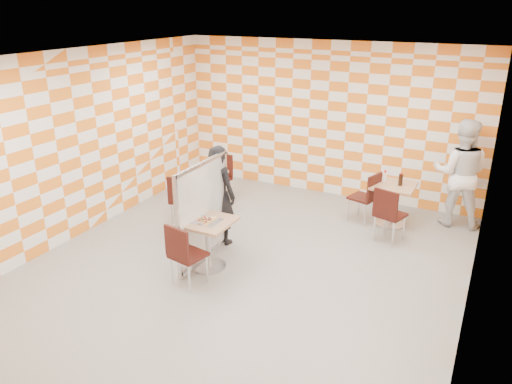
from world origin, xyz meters
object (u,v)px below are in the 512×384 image
chair_second_front (388,211)px  partition (203,211)px  second_table (392,198)px  chair_empty_near (182,196)px  main_table (208,236)px  sport_bottle (385,176)px  empty_table (203,185)px  chair_second_side (368,194)px  man_dark (219,195)px  chair_empty_far (221,174)px  man_white (460,173)px  soda_bottle (401,180)px  chair_main_front (183,251)px

chair_second_front → partition: (-2.31, -1.81, 0.25)m
chair_second_front → second_table: bearing=96.6°
chair_empty_near → main_table: bearing=-41.8°
second_table → sport_bottle: (-0.18, 0.09, 0.33)m
empty_table → partition: partition is taller
chair_second_side → man_dark: man_dark is taller
chair_empty_far → man_white: (4.21, 0.86, 0.39)m
empty_table → chair_second_front: chair_second_front is taller
chair_second_front → partition: size_ratio=0.60×
empty_table → chair_empty_near: 0.70m
main_table → soda_bottle: 3.47m
chair_second_front → sport_bottle: sport_bottle is taller
main_table → partition: 0.37m
partition → man_white: 4.44m
partition → second_table: bearing=48.5°
second_table → chair_second_side: (-0.40, -0.10, 0.04)m
main_table → chair_second_side: bearing=57.4°
partition → man_dark: 0.65m
partition → sport_bottle: bearing=51.9°
empty_table → soda_bottle: size_ratio=3.26×
empty_table → chair_second_side: 2.96m
chair_second_side → chair_empty_far: size_ratio=1.00×
man_dark → empty_table: bearing=-35.7°
chair_second_side → chair_empty_near: size_ratio=1.00×
chair_empty_far → man_dark: bearing=-60.0°
man_dark → chair_second_side: bearing=-127.4°
empty_table → partition: bearing=-57.4°
chair_second_front → man_white: 1.59m
sport_bottle → soda_bottle: bearing=-17.1°
empty_table → chair_main_front: 2.64m
main_table → man_dark: (-0.28, 0.82, 0.30)m
empty_table → chair_empty_near: chair_empty_near is taller
chair_empty_near → soda_bottle: soda_bottle is taller
empty_table → soda_bottle: soda_bottle is taller
second_table → chair_second_side: bearing=-165.8°
man_white → chair_second_side: bearing=21.0°
chair_second_front → man_white: bearing=54.5°
chair_empty_near → partition: size_ratio=0.60×
chair_second_side → man_white: size_ratio=0.49×
second_table → man_white: man_white is taller
chair_empty_near → sport_bottle: (3.04, 1.74, 0.29)m
soda_bottle → man_dark: bearing=-142.4°
sport_bottle → man_white: bearing=21.6°
chair_main_front → chair_second_side: size_ratio=1.00×
chair_empty_near → chair_empty_far: same height
chair_second_front → chair_empty_near: same height
chair_second_front → chair_empty_far: bearing=173.2°
chair_second_front → man_dark: man_dark is taller
partition → soda_bottle: 3.43m
man_dark → man_white: bearing=-133.6°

